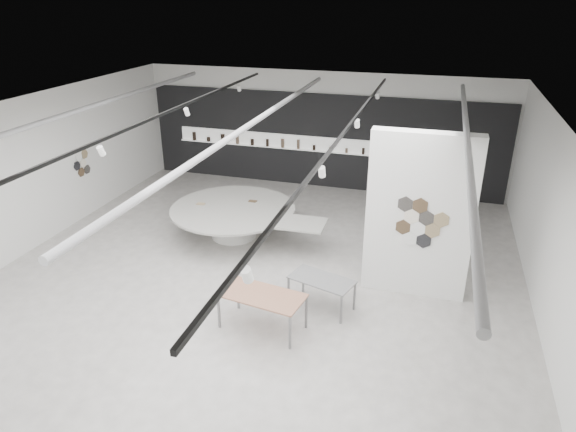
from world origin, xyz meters
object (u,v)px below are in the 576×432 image
(partition_column, at_px, (419,216))
(sample_table_stone, at_px, (322,281))
(sample_table_wood, at_px, (262,297))
(display_island, at_px, (236,218))
(kitchen_counter, at_px, (412,184))

(partition_column, height_order, sample_table_stone, partition_column)
(partition_column, height_order, sample_table_wood, partition_column)
(partition_column, height_order, display_island, partition_column)
(display_island, distance_m, sample_table_wood, 4.19)
(sample_table_wood, bearing_deg, partition_column, 39.50)
(partition_column, distance_m, display_island, 5.11)
(partition_column, bearing_deg, sample_table_stone, -145.71)
(partition_column, relative_size, sample_table_stone, 2.47)
(display_island, xyz_separation_m, kitchen_counter, (4.33, 4.11, -0.03))
(display_island, relative_size, sample_table_stone, 2.95)
(partition_column, distance_m, sample_table_stone, 2.45)
(partition_column, xyz_separation_m, display_island, (-4.74, 1.43, -1.25))
(kitchen_counter, bearing_deg, sample_table_stone, -95.55)
(sample_table_wood, height_order, sample_table_stone, sample_table_wood)
(partition_column, bearing_deg, display_island, 163.25)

